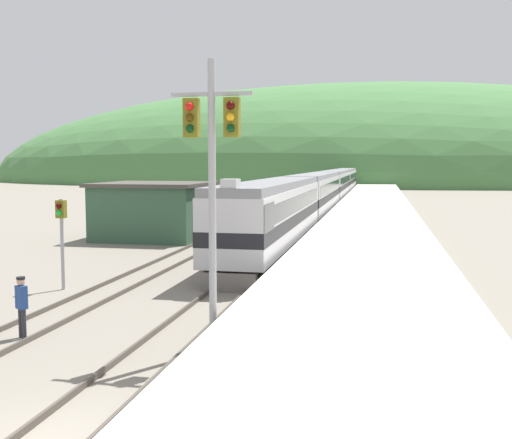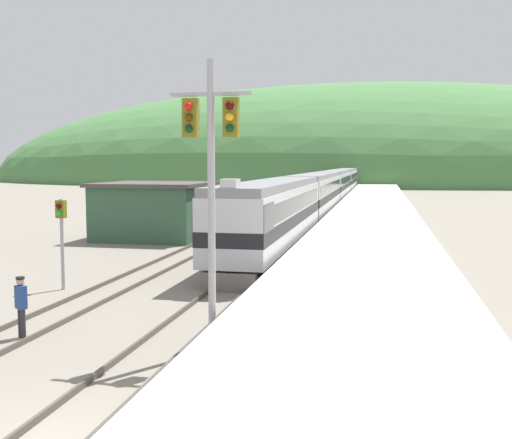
# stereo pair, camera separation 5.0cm
# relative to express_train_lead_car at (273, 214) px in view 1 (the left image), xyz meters

# --- Properties ---
(track_main) EXTENTS (1.52, 180.00, 0.16)m
(track_main) POSITION_rel_express_train_lead_car_xyz_m (0.00, 46.78, -2.16)
(track_main) COLOR #4C443D
(track_main) RESTS_ON ground
(track_siding) EXTENTS (1.52, 180.00, 0.16)m
(track_siding) POSITION_rel_express_train_lead_car_xyz_m (-4.66, 46.78, -2.16)
(track_siding) COLOR #4C443D
(track_siding) RESTS_ON ground
(platform) EXTENTS (7.06, 140.00, 1.07)m
(platform) POSITION_rel_express_train_lead_car_xyz_m (5.23, 26.78, -1.71)
(platform) COLOR #BCB5A5
(platform) RESTS_ON ground
(distant_hills) EXTENTS (206.96, 93.13, 51.03)m
(distant_hills) POSITION_rel_express_train_lead_car_xyz_m (0.00, 129.09, -2.24)
(distant_hills) COLOR #477A42
(distant_hills) RESTS_ON ground
(station_shed) EXTENTS (7.15, 7.10, 3.77)m
(station_shed) POSITION_rel_express_train_lead_car_xyz_m (-9.12, 5.61, -0.34)
(station_shed) COLOR #385B42
(station_shed) RESTS_ON ground
(express_train_lead_car) EXTENTS (2.88, 20.54, 4.46)m
(express_train_lead_car) POSITION_rel_express_train_lead_car_xyz_m (0.00, 0.00, 0.00)
(express_train_lead_car) COLOR black
(express_train_lead_car) RESTS_ON ground
(carriage_second) EXTENTS (2.87, 22.91, 4.10)m
(carriage_second) POSITION_rel_express_train_lead_car_xyz_m (0.00, 22.84, -0.01)
(carriage_second) COLOR black
(carriage_second) RESTS_ON ground
(carriage_third) EXTENTS (2.87, 22.91, 4.10)m
(carriage_third) POSITION_rel_express_train_lead_car_xyz_m (0.00, 46.62, -0.01)
(carriage_third) COLOR black
(carriage_third) RESTS_ON ground
(carriage_fourth) EXTENTS (2.87, 22.91, 4.10)m
(carriage_fourth) POSITION_rel_express_train_lead_car_xyz_m (0.00, 70.41, -0.01)
(carriage_fourth) COLOR black
(carriage_fourth) RESTS_ON ground
(signal_mast_main) EXTENTS (2.20, 0.42, 7.77)m
(signal_mast_main) POSITION_rel_express_train_lead_car_xyz_m (1.41, -17.19, 2.86)
(signal_mast_main) COLOR #9E9EA3
(signal_mast_main) RESTS_ON ground
(signal_post_siding) EXTENTS (0.36, 0.42, 3.65)m
(signal_post_siding) POSITION_rel_express_train_lead_car_xyz_m (-6.64, -10.82, 0.39)
(signal_post_siding) COLOR #9E9EA3
(signal_post_siding) RESTS_ON ground
(track_worker) EXTENTS (0.42, 0.37, 1.81)m
(track_worker) POSITION_rel_express_train_lead_car_xyz_m (-4.34, -17.16, -1.20)
(track_worker) COLOR #2D2D33
(track_worker) RESTS_ON ground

